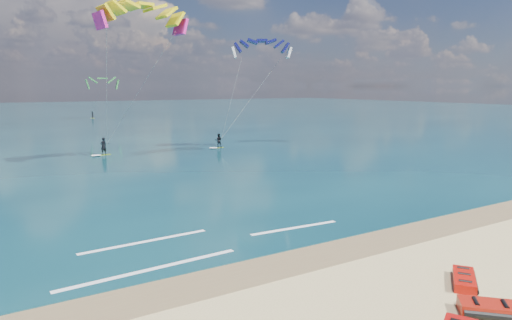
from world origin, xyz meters
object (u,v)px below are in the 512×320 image
(kitesurfer_main, at_px, (122,76))
(kitesurfer_far, at_px, (241,87))
(packed_kite_mid, at_px, (500,316))
(packed_kite_right, at_px, (464,284))

(kitesurfer_main, distance_m, kitesurfer_far, 13.02)
(packed_kite_mid, distance_m, kitesurfer_far, 38.35)
(packed_kite_right, bearing_deg, kitesurfer_far, 35.50)
(packed_kite_mid, bearing_deg, kitesurfer_main, 136.68)
(kitesurfer_main, bearing_deg, packed_kite_right, -98.47)
(kitesurfer_main, height_order, kitesurfer_far, kitesurfer_main)
(kitesurfer_main, bearing_deg, packed_kite_mid, -100.52)
(packed_kite_mid, xyz_separation_m, kitesurfer_main, (-1.44, 34.88, 7.65))
(packed_kite_right, relative_size, kitesurfer_far, 0.16)
(packed_kite_mid, xyz_separation_m, kitesurfer_far, (11.49, 35.97, 6.70))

